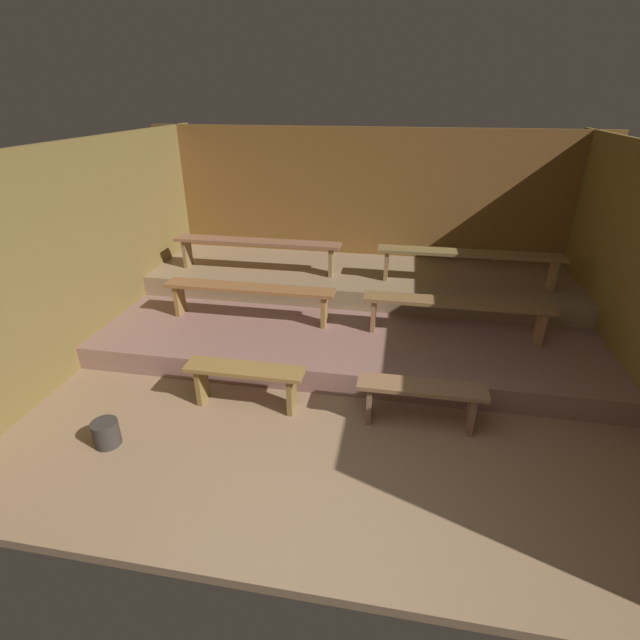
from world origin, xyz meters
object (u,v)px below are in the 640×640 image
Objects in this scene: bench_middle_right at (469,257)px; pail_floor at (106,433)px; bench_floor_left at (245,377)px; bench_lower_left at (249,292)px; bench_floor_right at (421,395)px; bench_middle_left at (257,246)px; bench_lower_right at (456,307)px.

pail_floor is at bearing -136.18° from bench_middle_right.
bench_middle_right is 4.58m from pail_floor.
bench_floor_left is 0.55× the size of bench_lower_left.
bench_floor_left is at bearing -74.32° from bench_lower_left.
bench_middle_right is at bearing 46.60° from bench_floor_left.
bench_floor_right is at bearing -103.83° from bench_middle_right.
bench_lower_left reaches higher than pail_floor.
pail_floor is at bearing -106.83° from bench_lower_left.
bench_lower_right is at bearing -21.08° from bench_middle_left.
bench_lower_right is at bearing 0.00° from bench_lower_left.
bench_floor_left is 2.50m from bench_middle_left.
bench_lower_right reaches higher than bench_floor_left.
pail_floor is at bearing -145.29° from bench_lower_right.
pail_floor is (-3.26, -3.13, -0.76)m from bench_middle_right.
bench_floor_left reaches higher than pail_floor.
bench_middle_right reaches higher than bench_lower_left.
bench_lower_left is 0.89× the size of bench_middle_left.
pail_floor is (-0.44, -3.13, -0.76)m from bench_middle_left.
bench_floor_left is 4.95× the size of pail_floor.
pail_floor is (-2.68, -0.76, -0.21)m from bench_floor_right.
bench_middle_right is at bearing 78.71° from bench_lower_right.
bench_middle_right is at bearing 43.82° from pail_floor.
bench_middle_left and bench_middle_right have the same top height.
bench_floor_right is (1.65, 0.00, 0.00)m from bench_floor_left.
bench_lower_left and bench_lower_right have the same top height.
bench_floor_left is at bearing -146.32° from bench_lower_right.
bench_lower_right is (0.38, 1.36, 0.29)m from bench_floor_right.
bench_lower_right is (2.42, 0.00, 0.00)m from bench_lower_left.
bench_floor_left is at bearing 180.00° from bench_floor_right.
pail_floor is at bearing -164.13° from bench_floor_right.
bench_floor_left is 1.29m from pail_floor.
bench_middle_right reaches higher than bench_lower_right.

